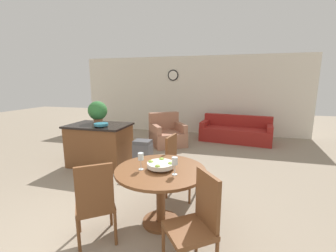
# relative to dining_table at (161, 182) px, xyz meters

# --- Properties ---
(wall_back) EXTENTS (8.00, 0.09, 2.70)m
(wall_back) POSITION_rel_dining_table_xyz_m (-0.57, 5.47, 0.77)
(wall_back) COLOR silver
(wall_back) RESTS_ON ground_plane
(dining_table) EXTENTS (1.14, 1.14, 0.75)m
(dining_table) POSITION_rel_dining_table_xyz_m (0.00, 0.00, 0.00)
(dining_table) COLOR brown
(dining_table) RESTS_ON ground_plane
(dining_chair_near_left) EXTENTS (0.59, 0.59, 0.98)m
(dining_chair_near_left) POSITION_rel_dining_table_xyz_m (-0.60, -0.54, -0.05)
(dining_chair_near_left) COLOR brown
(dining_chair_near_left) RESTS_ON ground_plane
(dining_chair_near_right) EXTENTS (0.59, 0.59, 0.98)m
(dining_chair_near_right) POSITION_rel_dining_table_xyz_m (0.54, -0.60, -0.05)
(dining_chair_near_right) COLOR brown
(dining_chair_near_right) RESTS_ON ground_plane
(dining_chair_far_side) EXTENTS (0.48, 0.48, 0.98)m
(dining_chair_far_side) POSITION_rel_dining_table_xyz_m (0.04, 0.81, -0.05)
(dining_chair_far_side) COLOR brown
(dining_chair_far_side) RESTS_ON ground_plane
(fruit_bowl) EXTENTS (0.34, 0.34, 0.11)m
(fruit_bowl) POSITION_rel_dining_table_xyz_m (-0.00, -0.00, 0.23)
(fruit_bowl) COLOR silver
(fruit_bowl) RESTS_ON dining_table
(wine_glass_left) EXTENTS (0.07, 0.07, 0.22)m
(wine_glass_left) POSITION_rel_dining_table_xyz_m (-0.23, -0.08, 0.33)
(wine_glass_left) COLOR silver
(wine_glass_left) RESTS_ON dining_table
(wine_glass_right) EXTENTS (0.07, 0.07, 0.22)m
(wine_glass_right) POSITION_rel_dining_table_xyz_m (0.21, -0.12, 0.33)
(wine_glass_right) COLOR silver
(wine_glass_right) RESTS_ON dining_table
(kitchen_island) EXTENTS (1.30, 0.88, 0.91)m
(kitchen_island) POSITION_rel_dining_table_xyz_m (-1.92, 1.70, -0.12)
(kitchen_island) COLOR brown
(kitchen_island) RESTS_ON ground_plane
(teal_bowl) EXTENTS (0.29, 0.29, 0.07)m
(teal_bowl) POSITION_rel_dining_table_xyz_m (-1.73, 1.49, 0.38)
(teal_bowl) COLOR teal
(teal_bowl) RESTS_ON kitchen_island
(potted_plant) EXTENTS (0.42, 0.42, 0.49)m
(potted_plant) POSITION_rel_dining_table_xyz_m (-2.05, 1.88, 0.60)
(potted_plant) COLOR #A36642
(potted_plant) RESTS_ON kitchen_island
(trash_bin) EXTENTS (0.35, 0.28, 0.66)m
(trash_bin) POSITION_rel_dining_table_xyz_m (-0.86, 1.58, -0.25)
(trash_bin) COLOR #56565B
(trash_bin) RESTS_ON ground_plane
(couch) EXTENTS (2.20, 1.18, 0.78)m
(couch) POSITION_rel_dining_table_xyz_m (1.04, 4.60, -0.31)
(couch) COLOR maroon
(couch) RESTS_ON ground_plane
(armchair) EXTENTS (1.26, 1.27, 0.92)m
(armchair) POSITION_rel_dining_table_xyz_m (-0.91, 3.64, -0.27)
(armchair) COLOR #A87056
(armchair) RESTS_ON ground_plane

